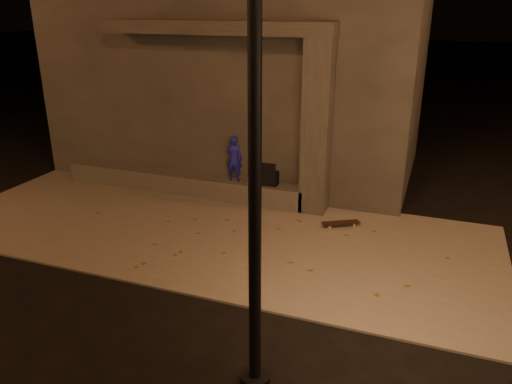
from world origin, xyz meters
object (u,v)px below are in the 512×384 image
at_px(column, 317,129).
at_px(skateboard, 341,223).
at_px(skateboarder, 234,158).
at_px(street_lamp_0, 255,13).
at_px(backpack, 270,177).

relative_size(column, skateboard, 4.73).
bearing_deg(skateboarder, skateboard, 162.74).
bearing_deg(street_lamp_0, skateboard, 88.84).
relative_size(backpack, skateboard, 0.69).
relative_size(skateboarder, backpack, 1.99).
bearing_deg(skateboard, column, 108.04).
relative_size(skateboarder, skateboard, 1.36).
bearing_deg(street_lamp_0, skateboarder, 114.97).
relative_size(backpack, street_lamp_0, 0.07).
height_order(backpack, skateboard, backpack).
xyz_separation_m(skateboarder, street_lamp_0, (2.49, -5.34, 3.16)).
distance_m(skateboarder, street_lamp_0, 6.68).
bearing_deg(column, skateboard, -41.80).
bearing_deg(column, skateboarder, 180.00).
distance_m(skateboarder, skateboard, 2.81).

